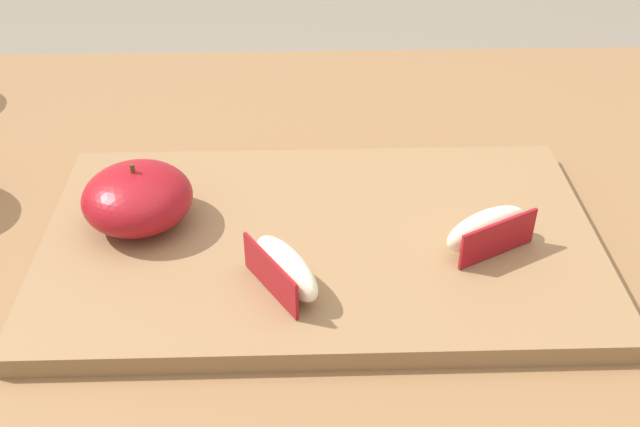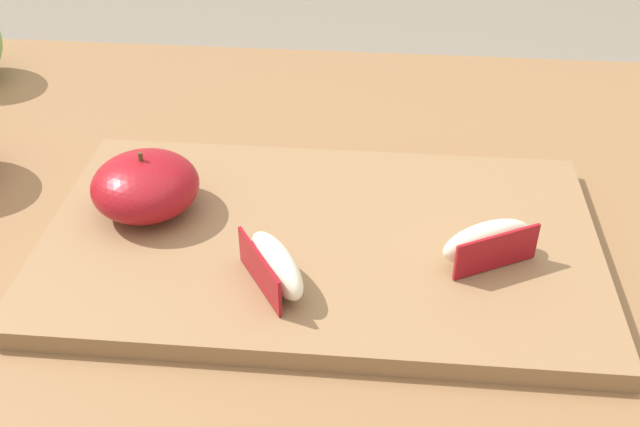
{
  "view_description": "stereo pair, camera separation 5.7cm",
  "coord_description": "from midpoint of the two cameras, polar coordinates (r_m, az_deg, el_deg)",
  "views": [
    {
      "loc": [
        -0.02,
        -0.47,
        1.14
      ],
      "look_at": [
        -0.01,
        0.01,
        0.8
      ],
      "focal_mm": 42.16,
      "sensor_mm": 36.0,
      "label": 1
    },
    {
      "loc": [
        0.04,
        -0.46,
        1.14
      ],
      "look_at": [
        -0.01,
        0.01,
        0.8
      ],
      "focal_mm": 42.16,
      "sensor_mm": 36.0,
      "label": 2
    }
  ],
  "objects": [
    {
      "name": "apple_wedge_front",
      "position": [
        0.58,
        9.92,
        -1.33
      ],
      "size": [
        0.08,
        0.06,
        0.03
      ],
      "color": "#F4EACC",
      "rests_on": "cutting_board"
    },
    {
      "name": "cutting_board",
      "position": [
        0.6,
        -2.7,
        -2.28
      ],
      "size": [
        0.44,
        0.26,
        0.02
      ],
      "color": "olive",
      "rests_on": "dining_table"
    },
    {
      "name": "apple_half_skin_up",
      "position": [
        0.62,
        -16.26,
        1.07
      ],
      "size": [
        0.09,
        0.09,
        0.06
      ],
      "color": "maroon",
      "rests_on": "cutting_board"
    },
    {
      "name": "dining_table",
      "position": [
        0.68,
        -1.86,
        -11.18
      ],
      "size": [
        1.15,
        0.8,
        0.76
      ],
      "color": "brown",
      "rests_on": "ground_plane"
    },
    {
      "name": "apple_wedge_middle",
      "position": [
        0.54,
        -5.71,
        -4.3
      ],
      "size": [
        0.06,
        0.08,
        0.03
      ],
      "color": "#F4EACC",
      "rests_on": "cutting_board"
    }
  ]
}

